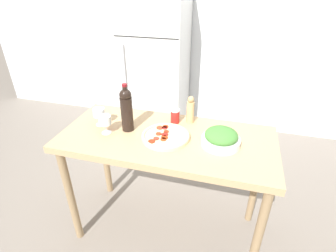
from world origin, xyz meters
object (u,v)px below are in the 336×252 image
object	(u,v)px
pepper_mill	(190,110)
salad_bowl	(221,138)
wine_bottle	(127,109)
wine_glass_far	(99,113)
wine_glass_near	(105,121)
refrigerator	(156,65)
homemade_pizza	(165,136)
salt_canister	(175,116)

from	to	relation	value
pepper_mill	salad_bowl	size ratio (longest dim) A/B	0.84
wine_bottle	pepper_mill	world-z (taller)	wine_bottle
wine_glass_far	salad_bowl	size ratio (longest dim) A/B	0.52
wine_glass_near	wine_glass_far	size ratio (longest dim) A/B	1.00
wine_bottle	wine_glass_near	xyz separation A→B (m)	(-0.13, -0.08, -0.07)
wine_bottle	salad_bowl	xyz separation A→B (m)	(0.64, -0.02, -0.11)
wine_glass_near	pepper_mill	xyz separation A→B (m)	(0.52, 0.30, 0.01)
wine_glass_near	pepper_mill	world-z (taller)	pepper_mill
wine_bottle	wine_glass_far	distance (m)	0.23
wine_glass_near	wine_glass_far	bearing A→B (deg)	135.42
refrigerator	wine_bottle	world-z (taller)	refrigerator
salad_bowl	pepper_mill	bearing A→B (deg)	136.01
refrigerator	salad_bowl	world-z (taller)	refrigerator
refrigerator	pepper_mill	size ratio (longest dim) A/B	8.58
refrigerator	wine_bottle	bearing A→B (deg)	-79.19
pepper_mill	salad_bowl	bearing A→B (deg)	-43.99
wine_glass_far	salad_bowl	xyz separation A→B (m)	(0.86, -0.03, -0.04)
wine_glass_far	homemade_pizza	size ratio (longest dim) A/B	0.40
pepper_mill	salt_canister	distance (m)	0.12
refrigerator	pepper_mill	bearing A→B (deg)	-62.34
wine_glass_far	homemade_pizza	distance (m)	0.50
wine_glass_far	wine_glass_near	bearing A→B (deg)	-44.58
salt_canister	homemade_pizza	bearing A→B (deg)	-93.06
refrigerator	salt_canister	bearing A→B (deg)	-66.54
refrigerator	homemade_pizza	size ratio (longest dim) A/B	5.57
refrigerator	wine_glass_near	world-z (taller)	refrigerator
salad_bowl	refrigerator	bearing A→B (deg)	121.06
wine_glass_near	homemade_pizza	distance (m)	0.41
refrigerator	homemade_pizza	world-z (taller)	refrigerator
homemade_pizza	wine_glass_near	bearing A→B (deg)	-174.04
wine_bottle	wine_glass_far	xyz separation A→B (m)	(-0.22, 0.01, -0.07)
wine_bottle	wine_glass_near	bearing A→B (deg)	-146.91
refrigerator	wine_bottle	distance (m)	1.56
wine_bottle	wine_glass_far	bearing A→B (deg)	177.55
wine_bottle	pepper_mill	distance (m)	0.45
pepper_mill	wine_glass_near	bearing A→B (deg)	-150.17
wine_glass_near	salt_canister	size ratio (longest dim) A/B	1.21
pepper_mill	homemade_pizza	xyz separation A→B (m)	(-0.12, -0.26, -0.08)
wine_bottle	salad_bowl	bearing A→B (deg)	-1.77
refrigerator	homemade_pizza	xyz separation A→B (m)	(0.57, -1.56, 0.03)
salad_bowl	salt_canister	world-z (taller)	salad_bowl
salad_bowl	wine_bottle	bearing A→B (deg)	178.23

